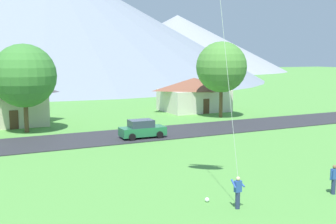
% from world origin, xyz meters
% --- Properties ---
extents(road_strip, '(160.00, 6.85, 0.08)m').
position_xyz_m(road_strip, '(0.00, 29.63, 0.04)').
color(road_strip, '#2D2D33').
rests_on(road_strip, ground).
extents(mountain_far_west_ridge, '(133.32, 133.32, 37.14)m').
position_xyz_m(mountain_far_west_ridge, '(13.93, 128.41, 18.57)').
color(mountain_far_west_ridge, gray).
rests_on(mountain_far_west_ridge, ground).
extents(mountain_east_ridge, '(127.49, 127.49, 21.82)m').
position_xyz_m(mountain_east_ridge, '(14.60, 167.40, 10.91)').
color(mountain_east_ridge, slate).
rests_on(mountain_east_ridge, ground).
extents(mountain_west_ridge, '(105.03, 105.03, 26.89)m').
position_xyz_m(mountain_west_ridge, '(83.28, 176.19, 13.45)').
color(mountain_west_ridge, '#8E939E').
rests_on(mountain_west_ridge, ground).
extents(house_leftmost, '(7.96, 8.57, 5.27)m').
position_xyz_m(house_leftmost, '(-5.83, 42.24, 2.73)').
color(house_leftmost, beige).
rests_on(house_leftmost, ground).
extents(house_right_center, '(9.12, 7.26, 4.59)m').
position_xyz_m(house_right_center, '(18.22, 42.85, 2.38)').
color(house_right_center, beige).
rests_on(house_right_center, ground).
extents(tree_left_of_center, '(6.30, 6.30, 8.84)m').
position_xyz_m(tree_left_of_center, '(-4.88, 35.82, 5.68)').
color(tree_left_of_center, brown).
rests_on(tree_left_of_center, ground).
extents(tree_right_of_center, '(6.25, 6.25, 9.38)m').
position_xyz_m(tree_right_of_center, '(18.26, 36.02, 6.24)').
color(tree_right_of_center, brown).
rests_on(tree_right_of_center, ground).
extents(parked_car_green_mid_west, '(4.24, 2.16, 1.68)m').
position_xyz_m(parked_car_green_mid_west, '(4.45, 28.00, 0.87)').
color(parked_car_green_mid_west, '#237042').
rests_on(parked_car_green_mid_west, road_strip).
extents(watcher_person, '(0.56, 0.24, 1.68)m').
position_xyz_m(watcher_person, '(8.21, 8.87, 0.88)').
color(watcher_person, navy).
rests_on(watcher_person, ground).
extents(soccer_ball, '(0.24, 0.24, 0.24)m').
position_xyz_m(soccer_ball, '(1.20, 10.84, 0.12)').
color(soccer_ball, white).
rests_on(soccer_ball, ground).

